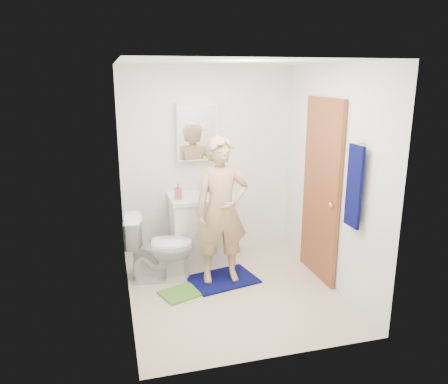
# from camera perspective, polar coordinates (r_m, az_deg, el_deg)

# --- Properties ---
(floor) EXTENTS (2.20, 2.40, 0.02)m
(floor) POSITION_cam_1_polar(r_m,az_deg,el_deg) (4.89, 1.22, -12.90)
(floor) COLOR beige
(floor) RESTS_ON ground
(ceiling) EXTENTS (2.20, 2.40, 0.02)m
(ceiling) POSITION_cam_1_polar(r_m,az_deg,el_deg) (4.32, 1.41, 16.76)
(ceiling) COLOR white
(ceiling) RESTS_ON ground
(wall_back) EXTENTS (2.20, 0.02, 2.40)m
(wall_back) POSITION_cam_1_polar(r_m,az_deg,el_deg) (5.60, -2.17, 3.91)
(wall_back) COLOR white
(wall_back) RESTS_ON ground
(wall_front) EXTENTS (2.20, 0.02, 2.40)m
(wall_front) POSITION_cam_1_polar(r_m,az_deg,el_deg) (3.35, 7.11, -3.88)
(wall_front) COLOR white
(wall_front) RESTS_ON ground
(wall_left) EXTENTS (0.02, 2.40, 2.40)m
(wall_left) POSITION_cam_1_polar(r_m,az_deg,el_deg) (4.28, -13.10, 0.03)
(wall_left) COLOR white
(wall_left) RESTS_ON ground
(wall_right) EXTENTS (0.02, 2.40, 2.40)m
(wall_right) POSITION_cam_1_polar(r_m,az_deg,el_deg) (4.87, 13.95, 1.79)
(wall_right) COLOR white
(wall_right) RESTS_ON ground
(vanity_cabinet) EXTENTS (0.75, 0.55, 0.80)m
(vanity_cabinet) POSITION_cam_1_polar(r_m,az_deg,el_deg) (5.50, -2.93, -4.96)
(vanity_cabinet) COLOR white
(vanity_cabinet) RESTS_ON floor
(countertop) EXTENTS (0.79, 0.59, 0.05)m
(countertop) POSITION_cam_1_polar(r_m,az_deg,el_deg) (5.37, -2.99, -0.69)
(countertop) COLOR white
(countertop) RESTS_ON vanity_cabinet
(sink_basin) EXTENTS (0.40, 0.40, 0.03)m
(sink_basin) POSITION_cam_1_polar(r_m,az_deg,el_deg) (5.37, -2.99, -0.54)
(sink_basin) COLOR white
(sink_basin) RESTS_ON countertop
(faucet) EXTENTS (0.03, 0.03, 0.12)m
(faucet) POSITION_cam_1_polar(r_m,az_deg,el_deg) (5.52, -3.39, 0.65)
(faucet) COLOR silver
(faucet) RESTS_ON countertop
(medicine_cabinet) EXTENTS (0.50, 0.12, 0.70)m
(medicine_cabinet) POSITION_cam_1_polar(r_m,az_deg,el_deg) (5.43, -3.60, 7.83)
(medicine_cabinet) COLOR white
(medicine_cabinet) RESTS_ON wall_back
(mirror_panel) EXTENTS (0.46, 0.01, 0.66)m
(mirror_panel) POSITION_cam_1_polar(r_m,az_deg,el_deg) (5.37, -3.47, 7.75)
(mirror_panel) COLOR white
(mirror_panel) RESTS_ON wall_back
(door) EXTENTS (0.05, 0.80, 2.05)m
(door) POSITION_cam_1_polar(r_m,az_deg,el_deg) (5.02, 12.56, 0.20)
(door) COLOR #A6572D
(door) RESTS_ON ground
(door_knob) EXTENTS (0.07, 0.07, 0.07)m
(door_knob) POSITION_cam_1_polar(r_m,az_deg,el_deg) (4.75, 13.83, -1.66)
(door_knob) COLOR gold
(door_knob) RESTS_ON door
(towel) EXTENTS (0.03, 0.24, 0.80)m
(towel) POSITION_cam_1_polar(r_m,az_deg,el_deg) (4.34, 16.64, 0.68)
(towel) COLOR #080B4E
(towel) RESTS_ON wall_right
(towel_hook) EXTENTS (0.06, 0.02, 0.02)m
(towel_hook) POSITION_cam_1_polar(r_m,az_deg,el_deg) (4.29, 17.52, 6.16)
(towel_hook) COLOR silver
(towel_hook) RESTS_ON wall_right
(toilet) EXTENTS (0.81, 0.52, 0.78)m
(toilet) POSITION_cam_1_polar(r_m,az_deg,el_deg) (5.05, -8.35, -7.11)
(toilet) COLOR white
(toilet) RESTS_ON floor
(bath_mat) EXTENTS (0.83, 0.67, 0.02)m
(bath_mat) POSITION_cam_1_polar(r_m,az_deg,el_deg) (5.11, -0.15, -11.35)
(bath_mat) COLOR #080B4E
(bath_mat) RESTS_ON floor
(green_rug) EXTENTS (0.50, 0.46, 0.02)m
(green_rug) POSITION_cam_1_polar(r_m,az_deg,el_deg) (4.84, -5.69, -13.02)
(green_rug) COLOR #529431
(green_rug) RESTS_ON floor
(soap_dispenser) EXTENTS (0.09, 0.09, 0.19)m
(soap_dispenser) POSITION_cam_1_polar(r_m,az_deg,el_deg) (5.20, -6.03, 0.11)
(soap_dispenser) COLOR #B15256
(soap_dispenser) RESTS_ON countertop
(toothbrush_cup) EXTENTS (0.17, 0.17, 0.10)m
(toothbrush_cup) POSITION_cam_1_polar(r_m,az_deg,el_deg) (5.51, -1.71, 0.56)
(toothbrush_cup) COLOR #5B418F
(toothbrush_cup) RESTS_ON countertop
(man) EXTENTS (0.61, 0.42, 1.63)m
(man) POSITION_cam_1_polar(r_m,az_deg,el_deg) (4.80, -0.33, -2.44)
(man) COLOR tan
(man) RESTS_ON bath_mat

